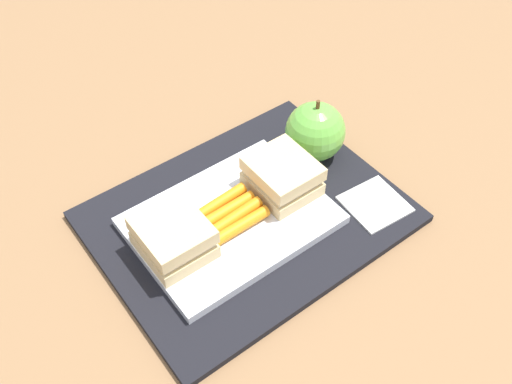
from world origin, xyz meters
TOP-DOWN VIEW (x-y plane):
  - ground_plane at (0.00, 0.00)m, footprint 2.40×2.40m
  - lunchbag_mat at (0.00, 0.00)m, footprint 0.36×0.28m
  - food_tray at (-0.03, 0.00)m, footprint 0.23×0.17m
  - sandwich_half_left at (-0.10, 0.00)m, footprint 0.07×0.08m
  - sandwich_half_right at (0.05, 0.00)m, footprint 0.07×0.08m
  - carrot_sticks_bundle at (-0.03, -0.00)m, footprint 0.08×0.06m
  - apple at (0.13, 0.03)m, footprint 0.08×0.08m
  - paper_napkin at (0.14, -0.08)m, footprint 0.08×0.08m

SIDE VIEW (x-z plane):
  - ground_plane at x=0.00m, z-range 0.00..0.00m
  - lunchbag_mat at x=0.00m, z-range 0.00..0.01m
  - paper_napkin at x=0.14m, z-range 0.01..0.01m
  - food_tray at x=-0.03m, z-range 0.01..0.02m
  - carrot_sticks_bundle at x=-0.03m, z-range 0.02..0.04m
  - sandwich_half_left at x=-0.10m, z-range 0.02..0.07m
  - sandwich_half_right at x=0.05m, z-range 0.02..0.07m
  - apple at x=0.13m, z-range 0.00..0.09m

